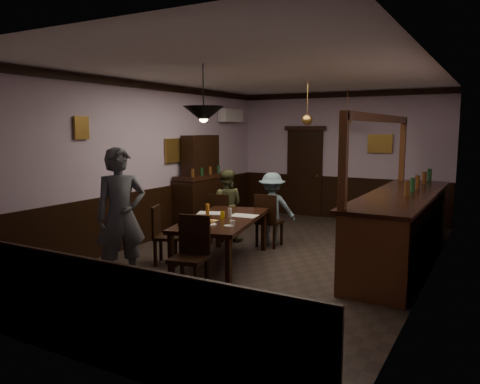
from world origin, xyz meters
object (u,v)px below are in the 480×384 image
Objects in this scene: person_seated_right at (272,208)px; bar_counter at (401,226)px; person_standing at (121,217)px; coffee_cup at (233,223)px; chair_far_left at (221,216)px; soda_can at (222,215)px; chair_side at (163,232)px; pendant_iron at (203,114)px; chair_near at (191,251)px; pendant_brass_mid at (307,120)px; dining_table at (223,222)px; pendant_brass_far at (347,121)px; chair_far_right at (268,218)px; sideboard at (202,192)px; person_seated_left at (226,205)px.

person_seated_right is 0.32× the size of bar_counter.
coffee_cup is at bearing -16.44° from person_standing.
chair_far_left reaches higher than soda_can.
chair_side is 1.19× the size of pendant_iron.
chair_far_left is 2.79m from pendant_iron.
chair_near is 1.85m from pendant_iron.
chair_far_left reaches higher than coffee_cup.
pendant_brass_mid reaches higher than chair_side.
pendant_brass_far reaches higher than dining_table.
coffee_cup is at bearing 120.00° from chair_far_left.
person_seated_right is at bearing -82.06° from chair_far_right.
chair_far_right is 1.20× the size of pendant_brass_far.
pendant_brass_mid reaches higher than chair_near.
chair_far_left is 7.90× the size of soda_can.
chair_side is 3.44m from pendant_brass_mid.
pendant_iron and pendant_brass_far have the same top height.
chair_near is at bearing 91.66° from chair_far_right.
person_standing is at bearing 48.96° from person_seated_right.
coffee_cup is 3.03m from pendant_brass_mid.
pendant_brass_far is (-1.69, 2.53, 1.70)m from bar_counter.
pendant_iron reaches higher than sideboard.
soda_can is 0.15× the size of pendant_brass_far.
coffee_cup is (1.30, -0.04, 0.29)m from chair_side.
chair_far_right is 8.12× the size of soda_can.
sideboard is (-0.99, 0.68, 0.12)m from person_seated_left.
chair_near is at bearing -93.85° from pendant_brass_mid.
chair_far_left is at bearing -42.35° from sideboard.
coffee_cup is at bearing -48.85° from sideboard.
bar_counter reaches higher than coffee_cup.
dining_table is 0.56× the size of bar_counter.
pendant_iron is 0.96× the size of pendant_brass_mid.
pendant_brass_far is (1.47, 2.90, 1.78)m from chair_far_left.
coffee_cup is (0.31, -1.80, 0.27)m from chair_far_right.
bar_counter is 3.64m from pendant_iron.
sideboard is 2.47× the size of pendant_brass_mid.
pendant_brass_mid is (0.49, 2.24, 1.49)m from soda_can.
coffee_cup is 0.04× the size of sideboard.
coffee_cup is (1.24, -1.87, 0.11)m from person_seated_left.
sideboard is at bearing -177.86° from pendant_brass_mid.
person_seated_right is at bearing 88.35° from soda_can.
coffee_cup is at bearing -135.09° from bar_counter.
dining_table is 2.76m from pendant_brass_mid.
person_standing is 2.42× the size of pendant_iron.
soda_can is (0.77, -1.21, 0.29)m from chair_far_left.
chair_side is at bearing -69.74° from sideboard.
pendant_iron and pendant_brass_mid have the same top height.
person_seated_left is at bearing 101.41° from chair_near.
person_standing reaches higher than chair_far_right.
person_standing reaches higher than person_seated_left.
bar_counter is at bearing -179.82° from chair_far_left.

